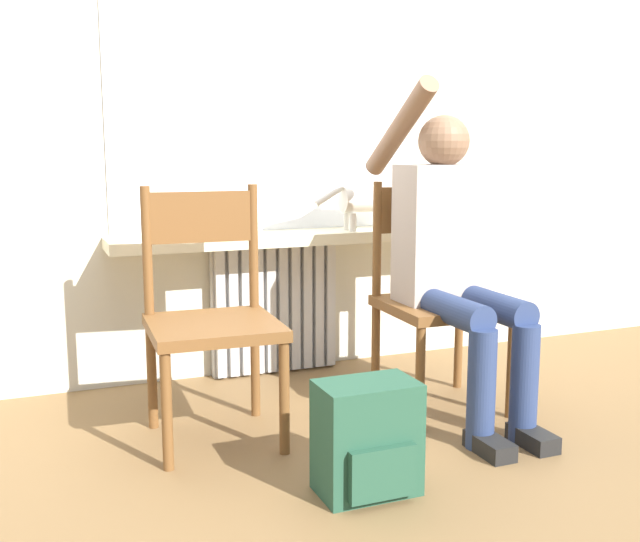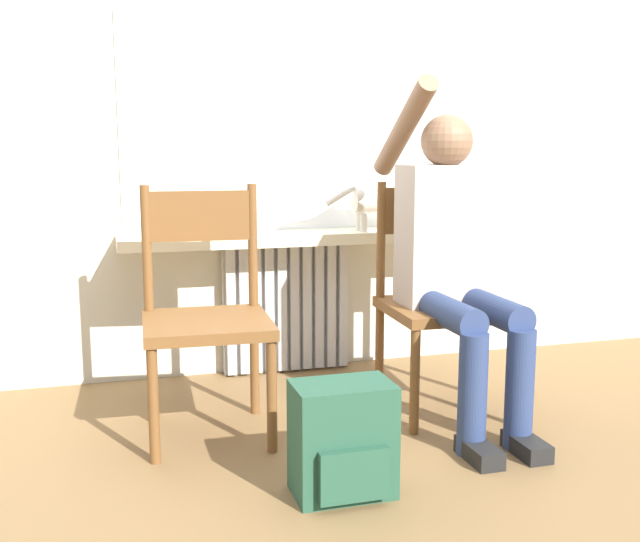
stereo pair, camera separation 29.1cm
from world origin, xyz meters
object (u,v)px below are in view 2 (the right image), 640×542
at_px(chair_left, 205,311).
at_px(person, 455,252).
at_px(cat, 385,200).
at_px(backpack, 343,440).
at_px(chair_right, 440,297).

distance_m(chair_left, person, 0.95).
xyz_separation_m(chair_left, person, (0.93, -0.12, 0.19)).
bearing_deg(cat, chair_left, -149.20).
relative_size(chair_left, person, 0.69).
xyz_separation_m(chair_left, backpack, (0.32, -0.62, -0.29)).
distance_m(chair_right, cat, 0.64).
bearing_deg(chair_right, chair_left, -178.12).
bearing_deg(backpack, cat, 63.63).
bearing_deg(person, cat, 92.65).
bearing_deg(cat, backpack, -116.37).
height_order(chair_right, cat, chair_right).
bearing_deg(chair_left, cat, 33.50).
bearing_deg(chair_right, cat, 95.26).
relative_size(chair_left, backpack, 2.60).
xyz_separation_m(chair_left, cat, (0.90, 0.53, 0.35)).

